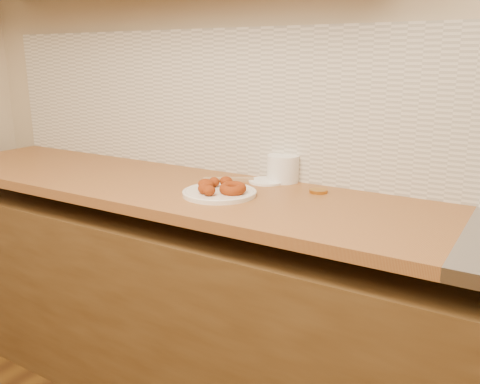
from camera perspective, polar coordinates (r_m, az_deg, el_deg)
name	(u,v)px	position (r m, az deg, el deg)	size (l,w,h in m)	color
wall_back	(344,67)	(1.95, 11.58, 13.60)	(4.00, 0.02, 2.70)	#C8B495
base_cabinet	(300,340)	(1.94, 6.71, -16.16)	(3.60, 0.60, 0.77)	brown
butcher_block	(157,186)	(2.08, -9.28, 0.67)	(2.30, 0.62, 0.04)	olive
backsplash	(341,108)	(1.95, 11.22, 9.19)	(3.60, 0.02, 0.60)	beige
donut_plate	(219,193)	(1.84, -2.32, -0.11)	(0.27, 0.27, 0.02)	white
ring_donut	(233,188)	(1.81, -0.84, 0.41)	(0.10, 0.10, 0.03)	maroon
fried_dough_chunks	(212,185)	(1.85, -3.21, 0.81)	(0.13, 0.20, 0.04)	maroon
plastic_tub	(283,168)	(2.04, 4.85, 2.66)	(0.13, 0.13, 0.11)	white
tub_lid	(266,181)	(2.03, 2.99, 1.21)	(0.14, 0.14, 0.01)	white
brass_jar_lid	(318,191)	(1.90, 8.80, 0.10)	(0.07, 0.07, 0.01)	#B9802A
wooden_utensil	(229,180)	(2.04, -1.29, 1.41)	(0.20, 0.02, 0.02)	#9F7C54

